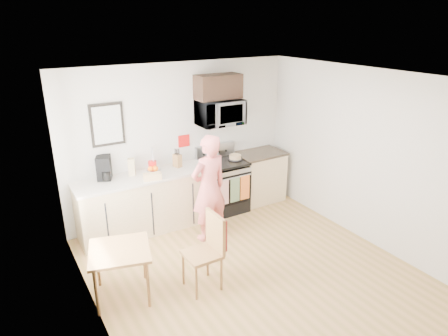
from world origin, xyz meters
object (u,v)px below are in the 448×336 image
chair (211,240)px  person (209,188)px  range (223,187)px  cake (235,157)px  microwave (220,112)px  dining_table (120,255)px

chair → person: bearing=61.9°
range → chair: range is taller
chair → cake: (1.45, 1.73, 0.32)m
cake → chair: bearing=-130.0°
person → microwave: bearing=-136.1°
cake → range: bearing=172.7°
person → dining_table: 1.76m
range → dining_table: 2.68m
range → cake: 0.58m
chair → cake: bearing=49.5°
range → dining_table: (-2.28, -1.41, 0.15)m
dining_table → chair: bearing=-18.5°
dining_table → cake: cake is taller
dining_table → cake: 2.89m
microwave → cake: 0.84m
cake → dining_table: bearing=-151.3°
dining_table → chair: (1.06, -0.36, 0.06)m
dining_table → microwave: bearing=33.5°
chair → dining_table: bearing=160.9°
range → chair: (-1.22, -1.76, 0.20)m
range → microwave: size_ratio=1.53×
person → chair: 1.19m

